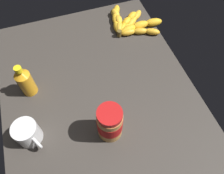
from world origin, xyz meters
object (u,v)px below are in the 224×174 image
(banana_bunch, at_px, (129,23))
(honey_bottle, at_px, (25,81))
(peanut_butter_jar, at_px, (110,123))
(coffee_mug, at_px, (28,133))

(banana_bunch, relative_size, honey_bottle, 1.78)
(peanut_butter_jar, xyz_separation_m, honey_bottle, (-0.25, -0.24, -0.01))
(honey_bottle, bearing_deg, peanut_butter_jar, 43.12)
(banana_bunch, distance_m, coffee_mug, 0.64)
(peanut_butter_jar, bearing_deg, coffee_mug, -103.88)
(peanut_butter_jar, bearing_deg, honey_bottle, -136.88)
(banana_bunch, bearing_deg, peanut_butter_jar, -28.15)
(banana_bunch, xyz_separation_m, honey_bottle, (0.21, -0.48, 0.05))
(peanut_butter_jar, xyz_separation_m, coffee_mug, (-0.06, -0.26, -0.03))
(coffee_mug, bearing_deg, peanut_butter_jar, 76.12)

